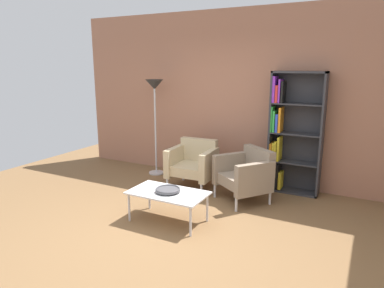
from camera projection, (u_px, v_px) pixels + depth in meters
ground_plane at (164, 236)px, 4.12m from camera, size 8.32×8.32×0.00m
brick_back_panel at (240, 97)px, 5.92m from camera, size 6.40×0.12×2.90m
bookshelf_tall at (290, 135)px, 5.44m from camera, size 0.80×0.30×1.90m
coffee_table_low at (168, 194)px, 4.45m from camera, size 1.00×0.56×0.40m
decorative_bowl at (168, 189)px, 4.43m from camera, size 0.32×0.32×0.05m
armchair_spare_guest at (246, 174)px, 5.15m from camera, size 0.95×0.93×0.78m
armchair_by_bookshelf at (193, 163)px, 5.72m from camera, size 0.75×0.69×0.78m
floor_lamp_torchiere at (155, 96)px, 6.21m from camera, size 0.32×0.32×1.74m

